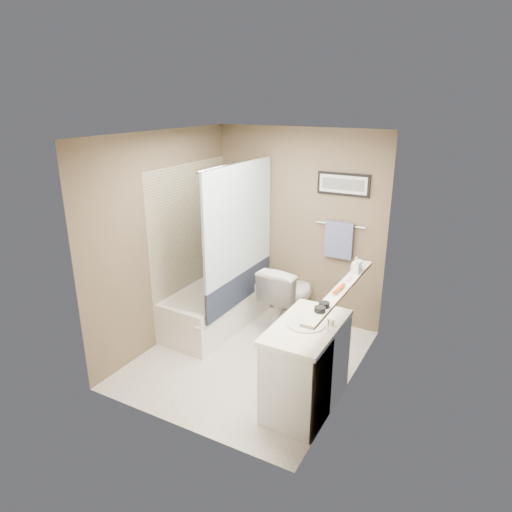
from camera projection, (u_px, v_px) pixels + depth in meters
The scene contains 33 objects.
ground at pixel (250, 358), 5.03m from camera, with size 2.50×2.50×0.00m, color silver.
ceiling at pixel (248, 136), 4.24m from camera, with size 2.20×2.50×0.04m, color white.
wall_back at pixel (298, 227), 5.65m from camera, with size 2.20×0.04×2.40m, color brown.
wall_front at pixel (173, 301), 3.61m from camera, with size 2.20×0.04×2.40m, color brown.
wall_left at pixel (165, 240), 5.12m from camera, with size 0.04×2.50×2.40m, color brown.
wall_right at pixel (352, 274), 4.15m from camera, with size 0.04×2.50×2.40m, color brown.
tile_surround at pixel (192, 245), 5.61m from camera, with size 0.02×1.55×2.00m, color #B7AB8B.
curtain_rod at pixel (239, 163), 4.94m from camera, with size 0.02×0.02×1.55m, color silver.
curtain_upper at pixel (240, 221), 5.16m from camera, with size 0.03×1.45×1.28m, color white.
curtain_lower at pixel (241, 287), 5.43m from camera, with size 0.03×1.45×0.36m, color #222B3F.
mirror at pixel (352, 235), 3.88m from camera, with size 0.02×1.60×1.00m, color silver.
shelf at pixel (341, 289), 4.07m from camera, with size 0.12×1.60×0.03m, color silver.
towel_bar at pixel (340, 225), 5.36m from camera, with size 0.02×0.02×0.60m, color silver.
towel at pixel (339, 240), 5.40m from camera, with size 0.34×0.05×0.44m, color #8490C1.
art_frame at pixel (343, 184), 5.21m from camera, with size 0.62×0.03×0.26m, color black.
art_mat at pixel (343, 184), 5.20m from camera, with size 0.56×0.00×0.20m, color white.
art_image at pixel (343, 184), 5.20m from camera, with size 0.50×0.00×0.13m, color #595959.
door at pixel (232, 340), 3.42m from camera, with size 0.80×0.02×2.00m, color silver.
door_handle at pixel (200, 327), 3.61m from camera, with size 0.02×0.02×0.10m, color silver.
bathtub at pixel (216, 307), 5.69m from camera, with size 0.70×1.50×0.50m, color white.
tub_rim at pixel (215, 288), 5.60m from camera, with size 0.56×1.36×0.02m, color beige.
toilet at pixel (289, 296), 5.57m from camera, with size 0.47×0.82×0.84m, color silver.
vanity at pixel (306, 368), 4.13m from camera, with size 0.50×0.90×0.80m, color silver.
countertop at pixel (307, 327), 4.00m from camera, with size 0.54×0.96×0.04m, color white.
sink_basin at pixel (306, 324), 3.99m from camera, with size 0.34×0.34×0.01m, color silver.
faucet_spout at pixel (328, 325), 3.89m from camera, with size 0.02×0.02×0.10m, color silver.
faucet_knob at pixel (332, 322), 3.98m from camera, with size 0.05×0.05×0.05m, color white.
candle_bowl_near at pixel (320, 309), 3.62m from camera, with size 0.09×0.09×0.04m, color black.
candle_bowl_far at pixel (324, 305), 3.70m from camera, with size 0.09×0.09×0.04m, color black.
hair_brush_front at pixel (339, 289), 4.00m from camera, with size 0.04×0.04×0.22m, color #C7521C.
pink_comb at pixel (349, 279), 4.26m from camera, with size 0.03×0.16×0.01m, color pink.
glass_jar at pixel (358, 265), 4.47m from camera, with size 0.08×0.08×0.10m, color white.
soap_bottle at pixel (356, 265), 4.38m from camera, with size 0.07×0.08×0.16m, color #999999.
Camera 1 is at (2.15, -3.80, 2.74)m, focal length 32.00 mm.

